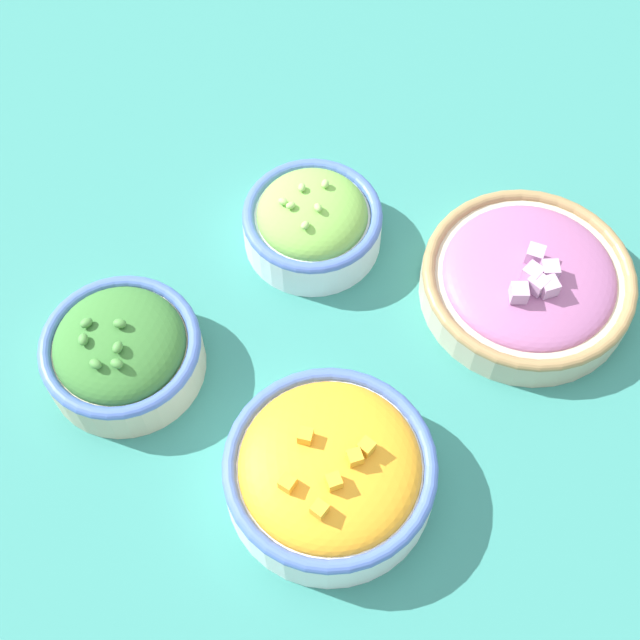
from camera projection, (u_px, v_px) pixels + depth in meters
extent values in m
plane|color=#337F75|center=(320.00, 336.00, 0.84)|extent=(3.00, 3.00, 0.00)
cylinder|color=silver|center=(313.00, 227.00, 0.87)|extent=(0.14, 0.14, 0.04)
torus|color=#4766B7|center=(312.00, 215.00, 0.86)|extent=(0.14, 0.14, 0.01)
ellipsoid|color=#7ABC4C|center=(312.00, 215.00, 0.86)|extent=(0.11, 0.11, 0.05)
ellipsoid|color=#99D166|center=(305.00, 225.00, 0.82)|extent=(0.01, 0.01, 0.01)
ellipsoid|color=#99D166|center=(302.00, 187.00, 0.84)|extent=(0.01, 0.01, 0.01)
ellipsoid|color=#99D166|center=(291.00, 205.00, 0.83)|extent=(0.01, 0.01, 0.01)
ellipsoid|color=#99D166|center=(283.00, 202.00, 0.83)|extent=(0.01, 0.01, 0.01)
ellipsoid|color=#99D166|center=(318.00, 207.00, 0.82)|extent=(0.01, 0.01, 0.01)
ellipsoid|color=#99D166|center=(325.00, 184.00, 0.84)|extent=(0.01, 0.01, 0.01)
cylinder|color=beige|center=(124.00, 356.00, 0.80)|extent=(0.14, 0.14, 0.04)
torus|color=#4766B7|center=(120.00, 345.00, 0.78)|extent=(0.14, 0.14, 0.01)
ellipsoid|color=#387533|center=(120.00, 345.00, 0.78)|extent=(0.12, 0.12, 0.05)
ellipsoid|color=#47893D|center=(117.00, 364.00, 0.75)|extent=(0.01, 0.01, 0.01)
ellipsoid|color=#47893D|center=(95.00, 364.00, 0.75)|extent=(0.01, 0.01, 0.01)
ellipsoid|color=#47893D|center=(120.00, 323.00, 0.76)|extent=(0.01, 0.01, 0.01)
ellipsoid|color=#47893D|center=(118.00, 347.00, 0.75)|extent=(0.01, 0.01, 0.01)
ellipsoid|color=#47893D|center=(86.00, 323.00, 0.76)|extent=(0.01, 0.01, 0.01)
ellipsoid|color=#47893D|center=(83.00, 339.00, 0.76)|extent=(0.01, 0.01, 0.01)
cylinder|color=white|center=(330.00, 475.00, 0.74)|extent=(0.18, 0.18, 0.05)
torus|color=#4766B7|center=(330.00, 465.00, 0.72)|extent=(0.18, 0.18, 0.01)
ellipsoid|color=orange|center=(330.00, 465.00, 0.72)|extent=(0.15, 0.15, 0.04)
cube|color=#F4A828|center=(320.00, 509.00, 0.68)|extent=(0.01, 0.01, 0.01)
cube|color=#F4A828|center=(355.00, 457.00, 0.70)|extent=(0.02, 0.02, 0.01)
cube|color=#F4A828|center=(306.00, 436.00, 0.71)|extent=(0.02, 0.02, 0.01)
cube|color=#F4A828|center=(334.00, 481.00, 0.69)|extent=(0.01, 0.01, 0.01)
cube|color=#F4A828|center=(287.00, 483.00, 0.69)|extent=(0.01, 0.01, 0.01)
cube|color=#F4A828|center=(366.00, 447.00, 0.70)|extent=(0.01, 0.01, 0.01)
cylinder|color=beige|center=(526.00, 285.00, 0.85)|extent=(0.20, 0.20, 0.03)
torus|color=#997A4C|center=(529.00, 276.00, 0.83)|extent=(0.20, 0.20, 0.01)
ellipsoid|color=#9E5B8E|center=(529.00, 276.00, 0.83)|extent=(0.16, 0.16, 0.03)
cube|color=#C699C1|center=(538.00, 284.00, 0.80)|extent=(0.02, 0.02, 0.02)
cube|color=#C699C1|center=(535.00, 255.00, 0.82)|extent=(0.02, 0.02, 0.02)
cube|color=#C699C1|center=(532.00, 274.00, 0.81)|extent=(0.02, 0.02, 0.02)
cube|color=#C699C1|center=(550.00, 270.00, 0.81)|extent=(0.02, 0.02, 0.02)
cube|color=#C699C1|center=(549.00, 287.00, 0.80)|extent=(0.02, 0.02, 0.02)
cube|color=#C699C1|center=(519.00, 293.00, 0.80)|extent=(0.02, 0.02, 0.02)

